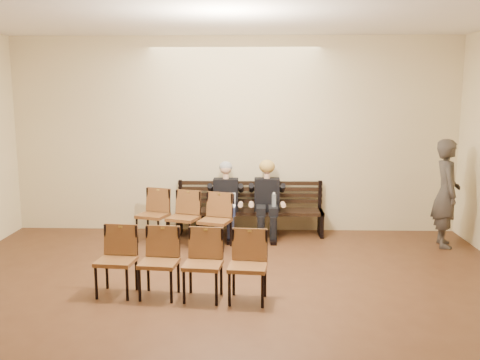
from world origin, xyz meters
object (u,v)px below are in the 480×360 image
at_px(bench, 250,222).
at_px(chair_row_front, 183,218).
at_px(laptop, 226,208).
at_px(bag, 209,226).
at_px(seated_man, 226,201).
at_px(seated_woman, 267,201).
at_px(water_bottle, 274,207).
at_px(chair_row_back, 181,264).
at_px(passerby, 447,185).

height_order(bench, chair_row_front, chair_row_front).
distance_m(laptop, chair_row_front, 0.76).
xyz_separation_m(bag, chair_row_front, (-0.38, -0.61, 0.30)).
relative_size(laptop, chair_row_front, 0.19).
bearing_deg(chair_row_front, seated_man, 56.49).
bearing_deg(bench, seated_woman, -21.79).
bearing_deg(seated_man, water_bottle, -13.65).
bearing_deg(water_bottle, chair_row_back, -115.03).
relative_size(bench, laptop, 8.30).
xyz_separation_m(bench, seated_man, (-0.42, -0.12, 0.42)).
distance_m(seated_man, chair_row_back, 2.88).
bearing_deg(chair_row_back, seated_man, 88.00).
height_order(seated_woman, chair_row_back, seated_woman).
relative_size(bench, seated_man, 2.02).
bearing_deg(chair_row_back, water_bottle, 70.89).
bearing_deg(bench, seated_man, -164.20).
bearing_deg(bench, chair_row_back, -105.44).
relative_size(water_bottle, passerby, 0.12).
bearing_deg(passerby, seated_man, 89.63).
bearing_deg(water_bottle, laptop, -177.48).
bearing_deg(chair_row_back, passerby, 36.31).
bearing_deg(passerby, bench, 86.58).
distance_m(bench, passerby, 3.37).
distance_m(chair_row_front, chair_row_back, 2.34).
relative_size(laptop, bag, 0.75).
distance_m(bag, chair_row_front, 0.78).
relative_size(bench, passerby, 1.27).
height_order(seated_man, chair_row_front, seated_man).
distance_m(seated_woman, chair_row_back, 3.07).
relative_size(bench, water_bottle, 10.34).
height_order(bag, passerby, passerby).
xyz_separation_m(laptop, passerby, (3.62, -0.24, 0.46)).
distance_m(bag, passerby, 4.08).
bearing_deg(bag, laptop, -45.06).
xyz_separation_m(passerby, chair_row_front, (-4.32, -0.05, -0.57)).
distance_m(laptop, bag, 0.61).
relative_size(water_bottle, chair_row_back, 0.12).
bearing_deg(seated_man, bag, 164.60).
xyz_separation_m(seated_man, passerby, (3.64, -0.48, 0.38)).
distance_m(bench, bag, 0.73).
height_order(bench, seated_woman, seated_woman).
xyz_separation_m(bench, laptop, (-0.40, -0.36, 0.34)).
bearing_deg(laptop, bag, 139.96).
height_order(seated_man, passerby, passerby).
distance_m(bench, water_bottle, 0.63).
distance_m(water_bottle, passerby, 2.85).
height_order(water_bottle, bag, water_bottle).
relative_size(bag, chair_row_front, 0.26).
height_order(seated_woman, bag, seated_woman).
height_order(seated_woman, passerby, passerby).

